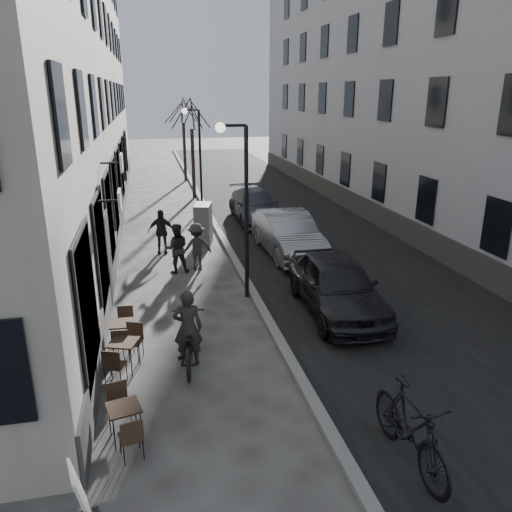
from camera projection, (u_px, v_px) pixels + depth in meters
name	position (u px, v px, depth m)	size (l,w,h in m)	color
ground	(309.00, 417.00, 9.44)	(120.00, 120.00, 0.00)	#3D3A37
road	(283.00, 214.00, 25.06)	(7.30, 60.00, 0.00)	black
kerb	(211.00, 217.00, 24.30)	(0.25, 60.00, 0.12)	slate
building_left	(58.00, 38.00, 21.01)	(4.00, 35.00, 16.00)	gray
building_right	(395.00, 45.00, 24.16)	(4.00, 35.00, 16.00)	gray
streetlamp_near	(240.00, 193.00, 13.97)	(0.90, 0.28, 5.09)	black
streetlamp_far	(197.00, 148.00, 25.11)	(0.90, 0.28, 5.09)	black
tree_near	(191.00, 114.00, 27.43)	(2.40, 2.40, 5.70)	black
tree_far	(183.00, 111.00, 33.00)	(2.40, 2.40, 5.70)	black
bistro_set_a	(125.00, 420.00, 8.72)	(0.67, 1.40, 0.80)	black
bistro_set_b	(124.00, 353.00, 10.90)	(0.84, 1.47, 0.84)	black
bistro_set_c	(124.00, 333.00, 11.81)	(0.60, 1.41, 0.82)	black
sign_board	(84.00, 503.00, 6.95)	(0.47, 0.63, 1.00)	black
utility_cabinet	(203.00, 224.00, 19.86)	(0.61, 1.10, 1.65)	#5D5D5F
bicycle	(188.00, 342.00, 11.14)	(0.72, 2.08, 1.09)	black
cyclist_rider	(188.00, 328.00, 11.03)	(0.65, 0.43, 1.79)	#2A2724
pedestrian_near	(176.00, 248.00, 16.76)	(0.83, 0.65, 1.71)	black
pedestrian_mid	(197.00, 247.00, 17.06)	(1.06, 0.61, 1.63)	#2E2A28
pedestrian_far	(161.00, 231.00, 18.81)	(0.99, 0.41, 1.68)	black
car_near	(337.00, 285.00, 13.74)	(1.88, 4.67, 1.59)	black
car_mid	(288.00, 234.00, 18.64)	(1.69, 4.85, 1.60)	gray
car_far	(255.00, 206.00, 23.65)	(2.00, 4.91, 1.42)	#373841
moped	(410.00, 427.00, 8.07)	(0.65, 2.31, 1.39)	black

